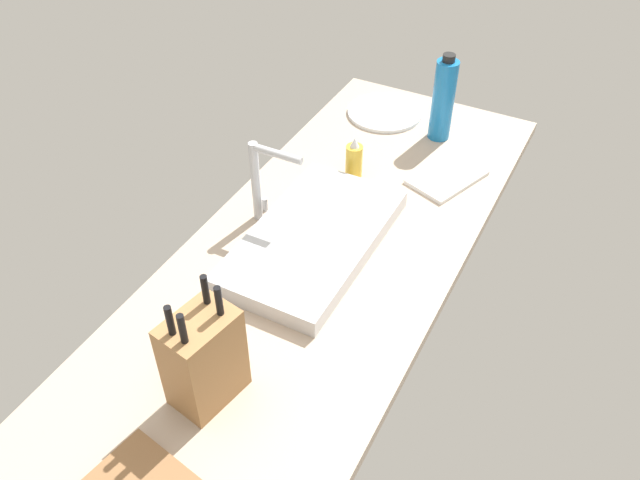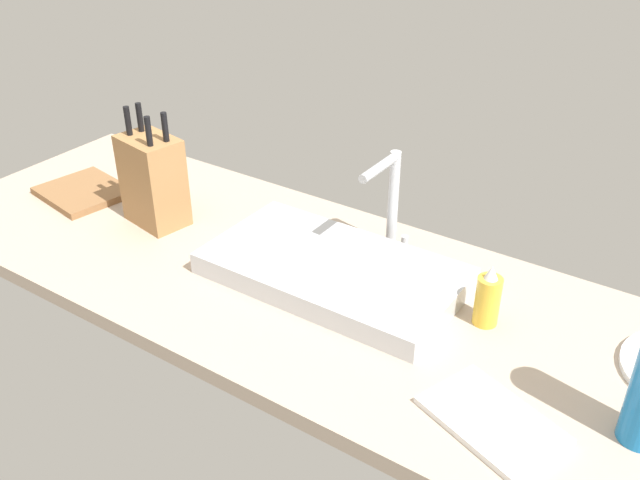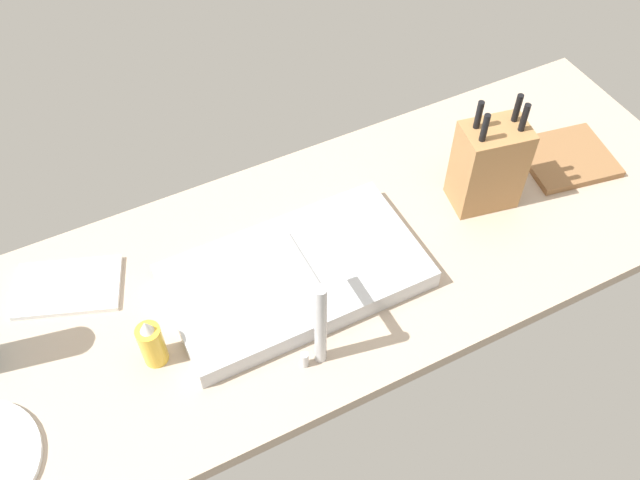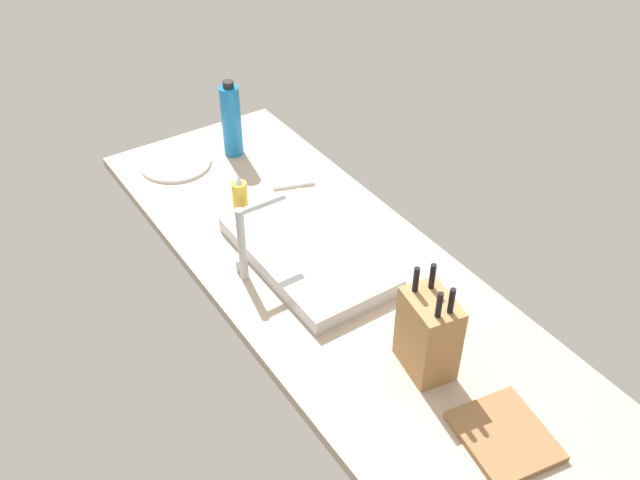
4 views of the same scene
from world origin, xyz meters
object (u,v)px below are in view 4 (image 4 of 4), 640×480
object	(u,v)px
dish_towel	(288,169)
cutting_board	(505,436)
sink_basin	(307,254)
dinner_plate	(176,163)
soap_bottle	(240,196)
faucet	(247,235)
water_bottle	(231,120)
knife_block	(428,334)

from	to	relation	value
dish_towel	cutting_board	bearing A→B (deg)	171.78
sink_basin	dinner_plate	bearing A→B (deg)	8.35
sink_basin	cutting_board	world-z (taller)	sink_basin
soap_bottle	faucet	bearing A→B (deg)	156.14
water_bottle	knife_block	bearing A→B (deg)	175.89
knife_block	cutting_board	bearing A→B (deg)	-167.67
knife_block	dinner_plate	world-z (taller)	knife_block
cutting_board	dish_towel	bearing A→B (deg)	-8.22
soap_bottle	cutting_board	bearing A→B (deg)	-176.17
cutting_board	water_bottle	size ratio (longest dim) A/B	0.76
knife_block	dish_towel	bearing A→B (deg)	-0.54
soap_bottle	dinner_plate	bearing A→B (deg)	9.28
sink_basin	knife_block	distance (cm)	50.62
sink_basin	dinner_plate	world-z (taller)	sink_basin
cutting_board	dinner_plate	xyz separation A→B (cm)	(145.85, 13.30, -0.30)
soap_bottle	dinner_plate	xyz separation A→B (cm)	(36.70, 6.00, -5.04)
knife_block	dinner_plate	size ratio (longest dim) A/B	1.16
faucet	cutting_board	world-z (taller)	faucet
faucet	dish_towel	world-z (taller)	faucet
cutting_board	dish_towel	xyz separation A→B (cm)	(120.67, -17.44, -0.30)
faucet	knife_block	world-z (taller)	knife_block
faucet	dinner_plate	bearing A→B (deg)	-5.93
faucet	sink_basin	bearing A→B (deg)	-102.45
sink_basin	faucet	distance (cm)	21.15
water_bottle	dish_towel	bearing A→B (deg)	-153.71
sink_basin	dish_towel	distance (cm)	48.85
faucet	soap_bottle	distance (cm)	32.89
faucet	dish_towel	xyz separation A→B (cm)	(40.52, -37.57, -13.79)
dish_towel	soap_bottle	bearing A→B (deg)	114.97
sink_basin	cutting_board	size ratio (longest dim) A/B	2.53
soap_bottle	dinner_plate	distance (cm)	37.53
knife_block	cutting_board	size ratio (longest dim) A/B	1.35
cutting_board	dish_towel	size ratio (longest dim) A/B	0.97
water_bottle	dish_towel	world-z (taller)	water_bottle
dish_towel	knife_block	bearing A→B (deg)	168.99
sink_basin	water_bottle	bearing A→B (deg)	-9.20
faucet	water_bottle	xyz separation A→B (cm)	(60.92, -27.49, -1.16)
faucet	dish_towel	size ratio (longest dim) A/B	1.08
cutting_board	knife_block	bearing A→B (deg)	1.86
soap_bottle	water_bottle	bearing A→B (deg)	-24.67
cutting_board	soap_bottle	xyz separation A→B (cm)	(109.15, 7.31, 4.74)
dinner_plate	dish_towel	size ratio (longest dim) A/B	1.12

